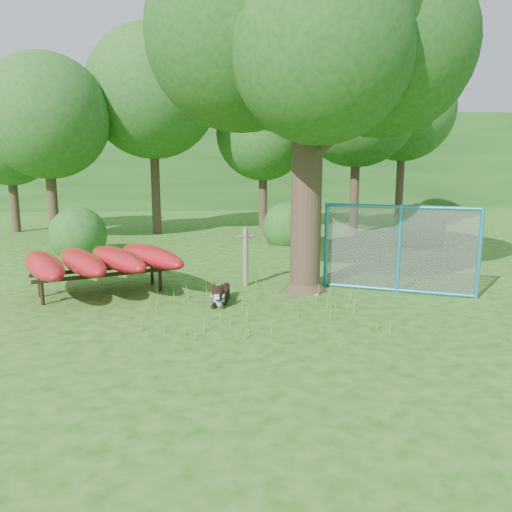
{
  "coord_description": "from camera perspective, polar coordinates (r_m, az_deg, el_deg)",
  "views": [
    {
      "loc": [
        -0.64,
        -8.76,
        2.86
      ],
      "look_at": [
        0.2,
        1.2,
        1.0
      ],
      "focal_mm": 35.0,
      "sensor_mm": 36.0,
      "label": 1
    }
  ],
  "objects": [
    {
      "name": "bg_tree_f",
      "position": [
        23.33,
        -26.4,
        11.6
      ],
      "size": [
        3.6,
        3.6,
        5.55
      ],
      "color": "#39291F",
      "rests_on": "ground"
    },
    {
      "name": "kayak_rack",
      "position": [
        11.48,
        -17.4,
        -0.5
      ],
      "size": [
        4.1,
        3.69,
        0.99
      ],
      "rotation": [
        0.0,
        0.0,
        0.39
      ],
      "color": "black",
      "rests_on": "ground"
    },
    {
      "name": "shrub_left",
      "position": [
        17.08,
        -19.54,
        0.28
      ],
      "size": [
        1.8,
        1.8,
        1.8
      ],
      "primitive_type": "sphere",
      "color": "#1E551B",
      "rests_on": "ground"
    },
    {
      "name": "wooded_hillside",
      "position": [
        36.77,
        -3.89,
        10.73
      ],
      "size": [
        80.0,
        12.0,
        6.0
      ],
      "primitive_type": "cube",
      "color": "#1E551B",
      "rests_on": "ground"
    },
    {
      "name": "shrub_mid",
      "position": [
        18.18,
        3.59,
        1.47
      ],
      "size": [
        1.8,
        1.8,
        1.8
      ],
      "primitive_type": "sphere",
      "color": "#1E551B",
      "rests_on": "ground"
    },
    {
      "name": "wildflower_clump",
      "position": [
        10.42,
        6.89,
        -4.52
      ],
      "size": [
        0.09,
        0.09,
        0.21
      ],
      "rotation": [
        0.0,
        0.0,
        -0.16
      ],
      "color": "#589230",
      "rests_on": "ground"
    },
    {
      "name": "bg_tree_e",
      "position": [
        24.46,
        16.52,
        15.68
      ],
      "size": [
        4.6,
        4.6,
        7.55
      ],
      "color": "#39291F",
      "rests_on": "ground"
    },
    {
      "name": "shrub_right",
      "position": [
        18.44,
        18.03,
        1.09
      ],
      "size": [
        1.8,
        1.8,
        1.8
      ],
      "primitive_type": "sphere",
      "color": "#1E551B",
      "rests_on": "ground"
    },
    {
      "name": "bg_tree_d",
      "position": [
        20.67,
        11.52,
        16.51
      ],
      "size": [
        4.8,
        4.8,
        7.5
      ],
      "color": "#39291F",
      "rests_on": "ground"
    },
    {
      "name": "bg_tree_a",
      "position": [
        19.72,
        -22.85,
        14.46
      ],
      "size": [
        4.4,
        4.4,
        6.7
      ],
      "color": "#39291F",
      "rests_on": "ground"
    },
    {
      "name": "husky_dog",
      "position": [
        10.37,
        -4.1,
        -4.45
      ],
      "size": [
        0.42,
        1.16,
        0.52
      ],
      "rotation": [
        0.0,
        0.0,
        -0.15
      ],
      "color": "black",
      "rests_on": "ground"
    },
    {
      "name": "bg_tree_c",
      "position": [
        21.9,
        0.82,
        13.8
      ],
      "size": [
        4.0,
        4.0,
        6.12
      ],
      "color": "#39291F",
      "rests_on": "ground"
    },
    {
      "name": "fence_section",
      "position": [
        11.51,
        16.02,
        0.76
      ],
      "size": [
        3.1,
        1.48,
        3.28
      ],
      "rotation": [
        0.0,
        0.0,
        -0.43
      ],
      "color": "#2991C1",
      "rests_on": "ground"
    },
    {
      "name": "bg_tree_b",
      "position": [
        21.08,
        -11.78,
        17.82
      ],
      "size": [
        5.2,
        5.2,
        8.22
      ],
      "color": "#39291F",
      "rests_on": "ground"
    },
    {
      "name": "ground",
      "position": [
        9.24,
        -0.62,
        -7.49
      ],
      "size": [
        80.0,
        80.0,
        0.0
      ],
      "primitive_type": "plane",
      "color": "#1E5410",
      "rests_on": "ground"
    },
    {
      "name": "wooden_post",
      "position": [
        11.74,
        -1.2,
        0.12
      ],
      "size": [
        0.38,
        0.17,
        1.4
      ],
      "rotation": [
        0.0,
        0.0,
        0.27
      ],
      "color": "#706554",
      "rests_on": "ground"
    },
    {
      "name": "oak_tree",
      "position": [
        11.54,
        5.92,
        24.56
      ],
      "size": [
        6.98,
        6.21,
        8.5
      ],
      "rotation": [
        0.0,
        0.0,
        -0.42
      ],
      "color": "#39291F",
      "rests_on": "ground"
    }
  ]
}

